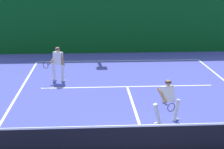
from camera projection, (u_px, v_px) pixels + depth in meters
court_line_baseline_far at (119, 61)px, 20.75m from camera, size 9.39×0.10×0.01m
court_line_service at (127, 87)px, 16.00m from camera, size 7.65×0.10×0.01m
court_line_centre at (136, 115)px, 12.82m from camera, size 0.10×6.40×0.01m
tennis_net at (152, 142)px, 9.61m from camera, size 10.29×0.09×1.05m
player_near at (168, 100)px, 11.93m from camera, size 1.05×0.99×1.53m
player_far at (58, 62)px, 16.63m from camera, size 1.02×0.85×1.63m
tennis_ball at (213, 134)px, 11.25m from camera, size 0.07×0.07×0.07m
back_fence_windscreen at (116, 25)px, 22.41m from camera, size 16.47×0.12×3.47m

